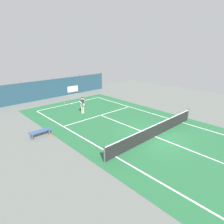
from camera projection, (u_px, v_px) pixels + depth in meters
name	position (u px, v px, depth m)	size (l,w,h in m)	color
ground_plane	(155.00, 137.00, 14.60)	(36.00, 36.00, 0.00)	slate
court_surface	(155.00, 137.00, 14.60)	(11.02, 26.60, 0.01)	#236038
tennis_net	(155.00, 130.00, 14.43)	(10.12, 0.10, 1.10)	black
back_fence	(53.00, 92.00, 25.75)	(16.30, 0.98, 2.70)	#1E3D4C
tennis_player	(82.00, 104.00, 19.31)	(0.66, 0.79, 1.64)	beige
tennis_ball_near_player	(65.00, 103.00, 22.92)	(0.07, 0.07, 0.07)	#CCDB33
tennis_ball_midcourt	(94.00, 97.00, 25.68)	(0.07, 0.07, 0.07)	#CCDB33
parked_car	(65.00, 86.00, 28.55)	(2.27, 4.33, 1.68)	silver
courtside_bench	(40.00, 132.00, 14.51)	(1.60, 0.40, 0.49)	#335184
water_bottle	(50.00, 136.00, 14.46)	(0.08, 0.08, 0.24)	#D84C38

